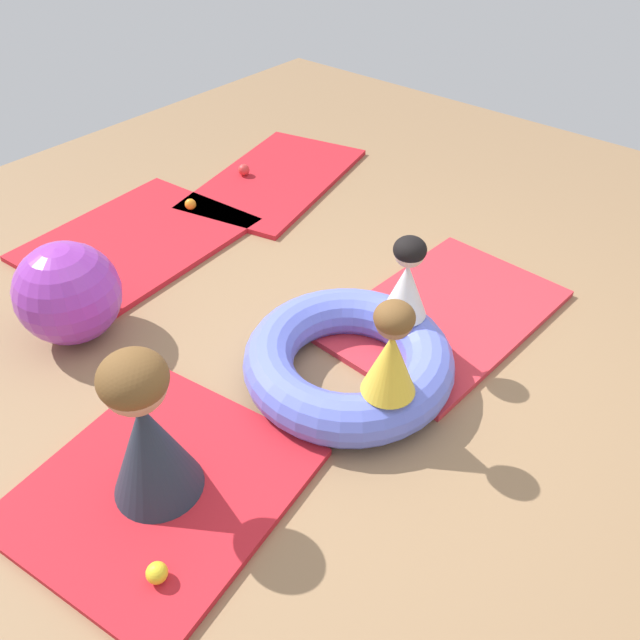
{
  "coord_description": "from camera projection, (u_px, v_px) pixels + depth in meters",
  "views": [
    {
      "loc": [
        -2.06,
        -1.46,
        2.49
      ],
      "look_at": [
        -0.01,
        0.27,
        0.31
      ],
      "focal_mm": 36.28,
      "sensor_mm": 36.0,
      "label": 1
    }
  ],
  "objects": [
    {
      "name": "child_in_white",
      "position": [
        407.0,
        278.0,
        3.42
      ],
      "size": [
        0.32,
        0.32,
        0.49
      ],
      "rotation": [
        0.0,
        0.0,
        1.22
      ],
      "color": "white",
      "rests_on": "inflatable_cushion"
    },
    {
      "name": "child_in_yellow",
      "position": [
        391.0,
        350.0,
        2.95
      ],
      "size": [
        0.37,
        0.37,
        0.52
      ],
      "rotation": [
        0.0,
        0.0,
        5.69
      ],
      "color": "yellow",
      "rests_on": "inflatable_cushion"
    },
    {
      "name": "play_ball_yellow",
      "position": [
        157.0,
        573.0,
        2.58
      ],
      "size": [
        0.09,
        0.09,
        0.09
      ],
      "primitive_type": "sphere",
      "color": "yellow",
      "rests_on": "gym_mat_front"
    },
    {
      "name": "exercise_ball_large",
      "position": [
        68.0,
        293.0,
        3.67
      ],
      "size": [
        0.6,
        0.6,
        0.6
      ],
      "primitive_type": "sphere",
      "color": "purple",
      "rests_on": "ground"
    },
    {
      "name": "play_ball_orange",
      "position": [
        190.0,
        204.0,
        4.9
      ],
      "size": [
        0.09,
        0.09,
        0.09
      ],
      "primitive_type": "sphere",
      "color": "orange",
      "rests_on": "gym_mat_near_right"
    },
    {
      "name": "gym_mat_near_right",
      "position": [
        137.0,
        239.0,
        4.64
      ],
      "size": [
        1.53,
        1.24,
        0.04
      ],
      "primitive_type": "cube",
      "rotation": [
        0.0,
        0.0,
        0.08
      ],
      "color": "red",
      "rests_on": "ground"
    },
    {
      "name": "adult_seated",
      "position": [
        146.0,
        429.0,
        2.71
      ],
      "size": [
        0.46,
        0.46,
        0.8
      ],
      "rotation": [
        0.0,
        0.0,
        4.86
      ],
      "color": "#232D3D",
      "rests_on": "gym_mat_front"
    },
    {
      "name": "gym_mat_far_left",
      "position": [
        276.0,
        179.0,
        5.36
      ],
      "size": [
        1.79,
        1.27,
        0.04
      ],
      "primitive_type": "cube",
      "rotation": [
        0.0,
        0.0,
        0.23
      ],
      "color": "red",
      "rests_on": "ground"
    },
    {
      "name": "ground_plane",
      "position": [
        360.0,
        383.0,
        3.53
      ],
      "size": [
        8.0,
        8.0,
        0.0
      ],
      "primitive_type": "plane",
      "color": "#93704C"
    },
    {
      "name": "gym_mat_front",
      "position": [
        161.0,
        488.0,
        2.97
      ],
      "size": [
        1.34,
        1.27,
        0.04
      ],
      "primitive_type": "cube",
      "rotation": [
        0.0,
        0.0,
        0.14
      ],
      "color": "red",
      "rests_on": "ground"
    },
    {
      "name": "gym_mat_near_left",
      "position": [
        445.0,
        314.0,
        3.96
      ],
      "size": [
        1.53,
        1.03,
        0.04
      ],
      "primitive_type": "cube",
      "rotation": [
        0.0,
        0.0,
        -0.06
      ],
      "color": "red",
      "rests_on": "ground"
    },
    {
      "name": "inflatable_cushion",
      "position": [
        348.0,
        361.0,
        3.47
      ],
      "size": [
        1.13,
        1.13,
        0.27
      ],
      "primitive_type": "torus",
      "color": "#6070E5",
      "rests_on": "ground"
    },
    {
      "name": "play_ball_red",
      "position": [
        244.0,
        170.0,
        5.34
      ],
      "size": [
        0.09,
        0.09,
        0.09
      ],
      "primitive_type": "sphere",
      "color": "red",
      "rests_on": "gym_mat_far_left"
    },
    {
      "name": "play_ball_blue",
      "position": [
        60.0,
        262.0,
        4.28
      ],
      "size": [
        0.1,
        0.1,
        0.1
      ],
      "primitive_type": "sphere",
      "color": "blue",
      "rests_on": "gym_mat_near_right"
    }
  ]
}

